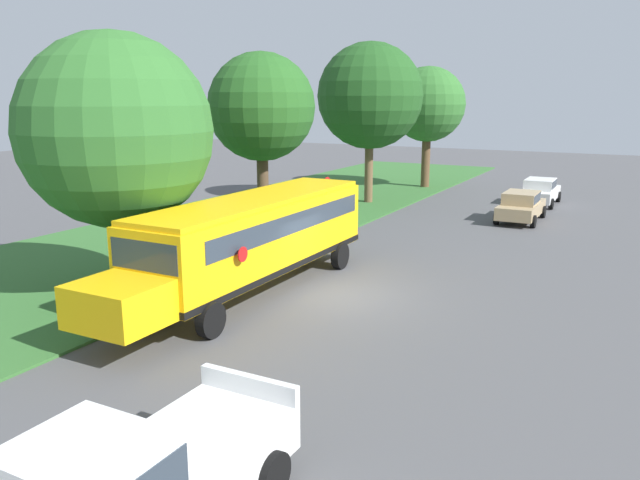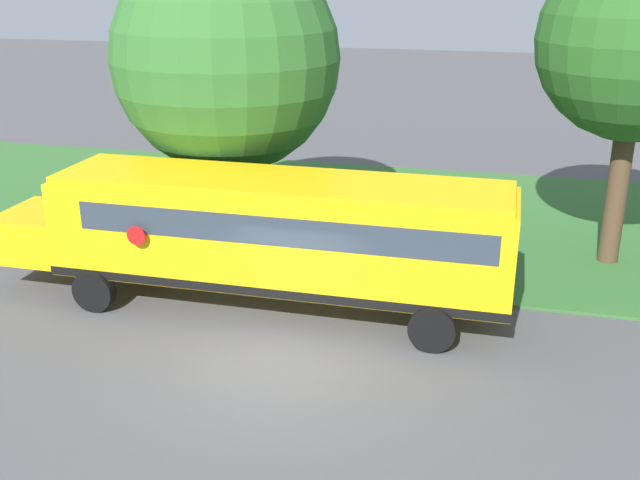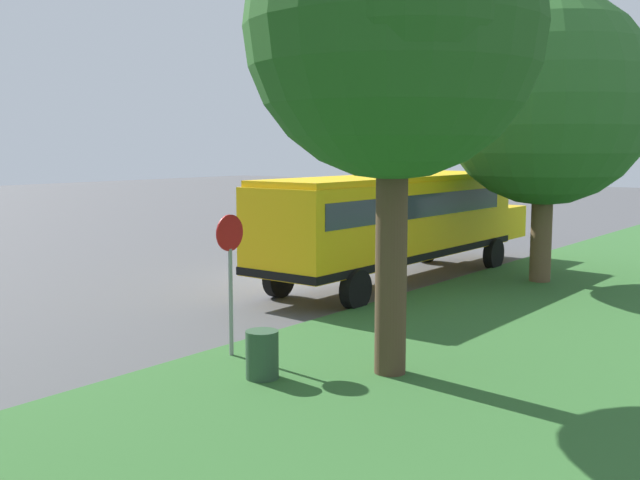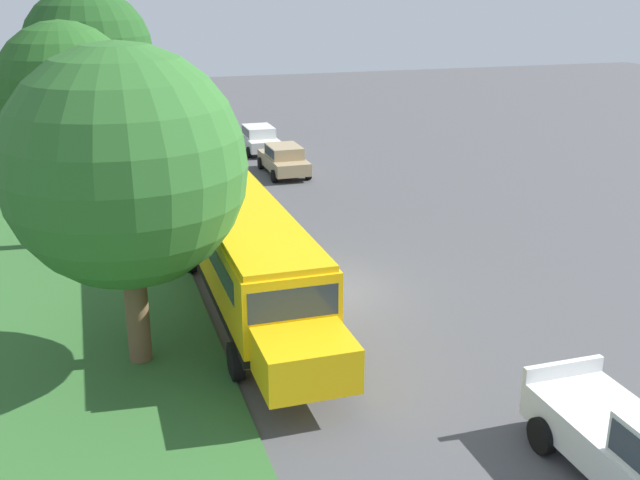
% 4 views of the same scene
% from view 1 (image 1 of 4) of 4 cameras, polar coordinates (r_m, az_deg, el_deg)
% --- Properties ---
extents(ground_plane, '(120.00, 120.00, 0.00)m').
position_cam_1_polar(ground_plane, '(20.52, 1.80, -5.09)').
color(ground_plane, '#4C4C4F').
extents(grass_verge, '(12.00, 80.00, 0.08)m').
position_cam_1_polar(grass_verge, '(26.32, -18.12, -1.58)').
color(grass_verge, '#33662D').
rests_on(grass_verge, ground).
extents(school_bus, '(2.84, 12.42, 3.16)m').
position_cam_1_polar(school_bus, '(20.50, -6.18, 0.39)').
color(school_bus, yellow).
rests_on(school_bus, ground).
extents(car_tan_nearest, '(2.02, 4.40, 1.56)m').
position_cam_1_polar(car_tan_nearest, '(34.10, 17.90, 3.09)').
color(car_tan_nearest, tan).
rests_on(car_tan_nearest, ground).
extents(car_white_middle, '(2.02, 4.40, 1.56)m').
position_cam_1_polar(car_white_middle, '(39.84, 19.46, 4.33)').
color(car_white_middle, silver).
rests_on(car_white_middle, ground).
extents(oak_tree_beside_bus, '(6.04, 6.04, 8.35)m').
position_cam_1_polar(oak_tree_beside_bus, '(20.56, -18.35, 9.43)').
color(oak_tree_beside_bus, brown).
rests_on(oak_tree_beside_bus, ground).
extents(oak_tree_roadside_mid, '(4.97, 4.97, 8.39)m').
position_cam_1_polar(oak_tree_roadside_mid, '(29.64, -5.48, 12.07)').
color(oak_tree_roadside_mid, '#4C3826').
rests_on(oak_tree_roadside_mid, ground).
extents(oak_tree_far_end, '(6.24, 6.24, 9.53)m').
position_cam_1_polar(oak_tree_far_end, '(37.88, 4.48, 13.13)').
color(oak_tree_far_end, brown).
rests_on(oak_tree_far_end, ground).
extents(oak_tree_across_road, '(5.18, 5.18, 8.43)m').
position_cam_1_polar(oak_tree_across_road, '(45.01, 10.06, 12.17)').
color(oak_tree_across_road, brown).
rests_on(oak_tree_across_road, ground).
extents(stop_sign, '(0.08, 0.68, 2.74)m').
position_cam_1_polar(stop_sign, '(29.07, 0.65, 3.82)').
color(stop_sign, gray).
rests_on(stop_sign, ground).
extents(trash_bin, '(0.56, 0.56, 0.90)m').
position_cam_1_polar(trash_bin, '(30.56, -1.12, 1.82)').
color(trash_bin, '#2D4C33').
rests_on(trash_bin, ground).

